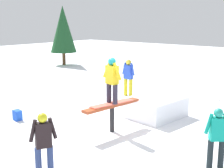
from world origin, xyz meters
name	(u,v)px	position (x,y,z in m)	size (l,w,h in m)	color
ground_plane	(112,131)	(0.00, 0.00, 0.00)	(60.00, 60.00, 0.00)	white
rail_feature	(112,109)	(0.00, 0.00, 0.71)	(2.10, 0.48, 0.85)	black
snow_kicker_ramp	(155,107)	(-2.06, 0.21, 0.34)	(1.80, 1.50, 0.68)	white
main_rider_on_rail	(112,81)	(0.00, 0.00, 1.53)	(1.51, 0.78, 1.37)	#EB614D
bystander_teal	(217,135)	(0.29, 3.29, 0.79)	(0.45, 0.49, 1.40)	black
bystander_black	(43,142)	(3.01, 0.69, 0.80)	(0.57, 0.34, 1.42)	navy
bystander_blue	(128,76)	(-3.81, -2.31, 0.90)	(0.24, 0.69, 1.61)	gold
loose_snowboard_white	(217,98)	(-6.01, 0.79, 0.01)	(1.52, 0.28, 0.02)	white
backpack_on_snow	(17,115)	(1.22, -3.10, 0.17)	(0.30, 0.22, 0.34)	blue
pine_tree_near	(63,29)	(-8.27, -11.65, 2.58)	(1.87, 1.87, 4.24)	#4C331E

